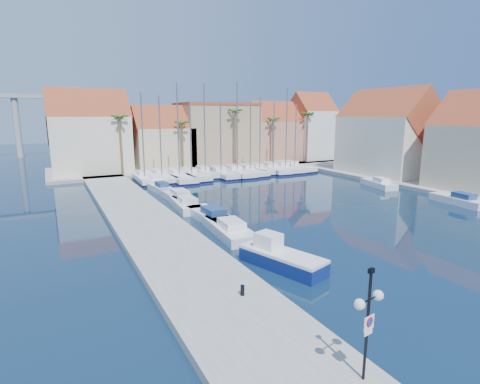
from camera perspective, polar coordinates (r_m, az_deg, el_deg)
name	(u,v)px	position (r m, az deg, el deg)	size (l,w,h in m)	color
ground	(326,260)	(26.74, 13.02, -10.13)	(260.00, 260.00, 0.00)	#081C31
quay_west	(148,224)	(34.44, -13.91, -4.77)	(6.00, 77.00, 0.50)	gray
shore_north	(203,165)	(72.40, -5.68, 4.05)	(54.00, 16.00, 0.50)	gray
shore_east	(434,183)	(59.73, 27.44, 1.16)	(12.00, 60.00, 0.50)	gray
lamp_post	(369,308)	(14.17, 19.02, -16.32)	(1.43, 0.56, 4.26)	black
bollard	(242,290)	(20.26, 0.38, -14.75)	(0.22, 0.22, 0.56)	black
fishing_boat	(280,257)	(24.90, 6.12, -9.83)	(3.69, 6.29, 2.09)	navy
motorboat_west_0	(229,229)	(31.29, -1.73, -5.59)	(2.87, 7.43, 1.40)	white
motorboat_west_1	(211,215)	(35.41, -4.47, -3.56)	(2.59, 7.12, 1.40)	white
motorboat_west_2	(185,204)	(40.12, -8.31, -1.83)	(2.64, 6.75, 1.40)	white
motorboat_west_3	(178,196)	(43.97, -9.37, -0.67)	(2.43, 7.01, 1.40)	white
motorboat_west_4	(161,188)	(49.43, -11.98, 0.60)	(2.17, 5.64, 1.40)	white
motorboat_west_5	(155,181)	(55.00, -12.86, 1.67)	(2.24, 6.88, 1.40)	white
motorboat_west_6	(145,176)	(59.45, -14.30, 2.33)	(2.20, 6.55, 1.40)	white
motorboat_east_0	(459,200)	(48.31, 30.40, -1.03)	(2.61, 6.38, 1.40)	white
motorboat_east_1	(379,183)	(55.07, 20.41, 1.23)	(3.40, 6.44, 1.40)	white
sailboat_0	(144,178)	(57.04, -14.39, 2.05)	(2.58, 8.70, 12.87)	white
sailboat_1	(161,176)	(58.19, -11.98, 2.33)	(3.16, 9.70, 12.53)	white
sailboat_2	(178,176)	(58.11, -9.35, 2.41)	(3.50, 11.40, 14.37)	white
sailboat_3	(190,175)	(59.05, -7.63, 2.59)	(3.50, 10.60, 11.60)	white
sailboat_4	(204,172)	(60.79, -5.44, 2.99)	(2.39, 8.33, 14.57)	white
sailboat_5	(219,173)	(60.39, -3.15, 2.88)	(2.81, 9.91, 11.77)	white
sailboat_6	(236,172)	(61.70, -0.67, 3.12)	(2.94, 10.42, 14.73)	white
sailboat_7	(249,171)	(62.75, 1.31, 3.23)	(2.69, 9.60, 11.54)	white
sailboat_8	(258,170)	(64.09, 2.82, 3.44)	(2.67, 8.41, 12.71)	white
sailboat_9	(272,169)	(65.37, 4.84, 3.53)	(3.52, 10.30, 11.78)	white
sailboat_10	(284,168)	(66.86, 6.70, 3.70)	(3.21, 10.15, 14.22)	white
sailboat_11	(292,167)	(68.30, 7.99, 3.81)	(3.52, 10.38, 11.57)	white
building_0	(90,135)	(66.15, -21.94, 8.01)	(12.30, 9.00, 13.50)	#EBE3C5
building_1	(162,141)	(68.42, -11.75, 7.67)	(10.30, 8.00, 11.00)	beige
building_2	(217,134)	(73.01, -3.56, 8.88)	(14.20, 10.20, 11.50)	tan
building_3	(272,134)	(77.78, 4.96, 8.74)	(10.30, 8.00, 12.00)	#B7725D
building_4	(311,128)	(82.07, 10.75, 9.51)	(8.30, 8.00, 14.00)	silver
building_6	(387,136)	(64.62, 21.44, 7.98)	(9.00, 14.30, 13.50)	#EBE3C5
palm_0	(119,120)	(61.64, -17.90, 10.46)	(2.60, 2.60, 10.15)	brown
palm_1	(182,125)	(64.10, -8.88, 10.06)	(2.60, 2.60, 9.15)	brown
palm_2	(235,114)	(67.92, -0.73, 11.87)	(2.60, 2.60, 11.15)	brown
palm_3	(273,121)	(71.86, 5.09, 10.69)	(2.60, 2.60, 9.65)	brown
palm_4	(308,116)	(76.42, 10.28, 11.31)	(2.60, 2.60, 10.65)	brown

